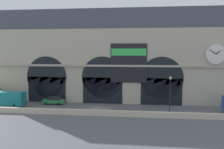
% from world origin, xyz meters
% --- Properties ---
extents(ground_plane, '(200.00, 200.00, 0.00)m').
position_xyz_m(ground_plane, '(0.00, 0.00, 0.00)').
color(ground_plane, '#54565B').
extents(quay_parapet_wall, '(90.00, 0.70, 0.99)m').
position_xyz_m(quay_parapet_wall, '(0.00, -5.08, 0.50)').
color(quay_parapet_wall, beige).
rests_on(quay_parapet_wall, ground).
extents(station_building, '(51.93, 6.09, 20.20)m').
position_xyz_m(station_building, '(0.03, 7.86, 9.84)').
color(station_building, '#B2A891').
rests_on(station_building, ground).
extents(box_truck_west, '(7.50, 2.91, 3.12)m').
position_xyz_m(box_truck_west, '(-18.51, -0.79, 1.70)').
color(box_truck_west, gold).
rests_on(box_truck_west, ground).
extents(car_midwest, '(4.40, 2.22, 1.55)m').
position_xyz_m(car_midwest, '(-10.00, 2.86, 0.80)').
color(car_midwest, '#2D7A42').
rests_on(car_midwest, ground).
extents(street_lamp_quayside, '(0.44, 0.44, 6.90)m').
position_xyz_m(street_lamp_quayside, '(13.11, -4.28, 4.41)').
color(street_lamp_quayside, black).
rests_on(street_lamp_quayside, ground).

